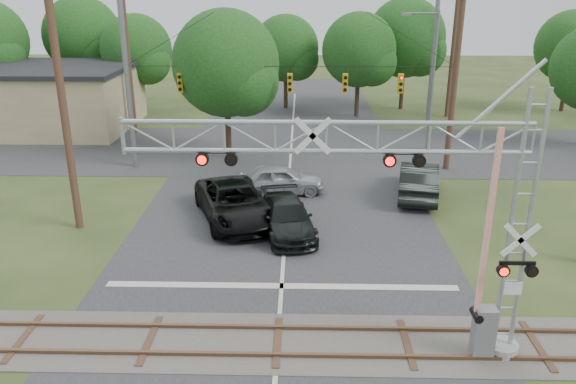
{
  "coord_description": "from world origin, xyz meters",
  "views": [
    {
      "loc": [
        0.68,
        -12.73,
        10.43
      ],
      "look_at": [
        0.19,
        7.5,
        3.0
      ],
      "focal_mm": 35.0,
      "sensor_mm": 36.0,
      "label": 1
    }
  ],
  "objects_px": {
    "pickup_black": "(234,202)",
    "crossing_gantry": "(400,200)",
    "streetlight": "(430,74)",
    "traffic_signal_span": "(306,74)",
    "sedan_silver": "(280,179)",
    "car_dark": "(287,217)"
  },
  "relations": [
    {
      "from": "crossing_gantry",
      "to": "streetlight",
      "type": "distance_m",
      "value": 23.34
    },
    {
      "from": "traffic_signal_span",
      "to": "car_dark",
      "type": "xyz_separation_m",
      "value": [
        -0.84,
        -9.64,
        -4.92
      ]
    },
    {
      "from": "crossing_gantry",
      "to": "car_dark",
      "type": "relative_size",
      "value": 2.26
    },
    {
      "from": "car_dark",
      "to": "pickup_black",
      "type": "bearing_deg",
      "value": 139.79
    },
    {
      "from": "traffic_signal_span",
      "to": "pickup_black",
      "type": "distance_m",
      "value": 10.1
    },
    {
      "from": "car_dark",
      "to": "sedan_silver",
      "type": "bearing_deg",
      "value": 84.87
    },
    {
      "from": "traffic_signal_span",
      "to": "car_dark",
      "type": "height_order",
      "value": "traffic_signal_span"
    },
    {
      "from": "pickup_black",
      "to": "streetlight",
      "type": "bearing_deg",
      "value": 27.87
    },
    {
      "from": "pickup_black",
      "to": "crossing_gantry",
      "type": "bearing_deg",
      "value": -79.61
    },
    {
      "from": "car_dark",
      "to": "crossing_gantry",
      "type": "bearing_deg",
      "value": -80.27
    },
    {
      "from": "crossing_gantry",
      "to": "streetlight",
      "type": "bearing_deg",
      "value": 76.01
    },
    {
      "from": "sedan_silver",
      "to": "streetlight",
      "type": "xyz_separation_m",
      "value": [
        9.48,
        8.84,
        4.26
      ]
    },
    {
      "from": "traffic_signal_span",
      "to": "pickup_black",
      "type": "relative_size",
      "value": 3.05
    },
    {
      "from": "crossing_gantry",
      "to": "pickup_black",
      "type": "bearing_deg",
      "value": 119.96
    },
    {
      "from": "streetlight",
      "to": "sedan_silver",
      "type": "bearing_deg",
      "value": -137.01
    },
    {
      "from": "pickup_black",
      "to": "sedan_silver",
      "type": "bearing_deg",
      "value": 41.81
    },
    {
      "from": "sedan_silver",
      "to": "streetlight",
      "type": "height_order",
      "value": "streetlight"
    },
    {
      "from": "car_dark",
      "to": "sedan_silver",
      "type": "relative_size",
      "value": 1.08
    },
    {
      "from": "car_dark",
      "to": "sedan_silver",
      "type": "height_order",
      "value": "sedan_silver"
    },
    {
      "from": "streetlight",
      "to": "traffic_signal_span",
      "type": "bearing_deg",
      "value": -152.2
    },
    {
      "from": "car_dark",
      "to": "streetlight",
      "type": "relative_size",
      "value": 0.56
    },
    {
      "from": "sedan_silver",
      "to": "traffic_signal_span",
      "type": "bearing_deg",
      "value": -24.98
    }
  ]
}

